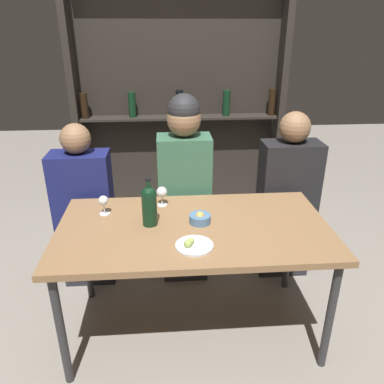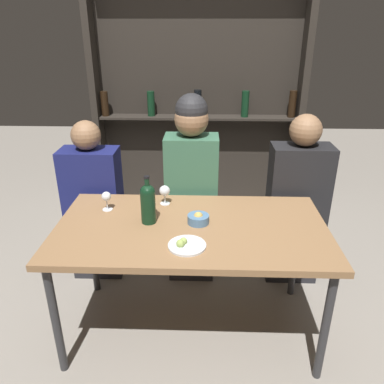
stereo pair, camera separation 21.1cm
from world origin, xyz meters
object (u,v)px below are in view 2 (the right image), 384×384
at_px(seated_person_left, 94,207).
at_px(seated_person_right, 296,206).
at_px(snack_bowl, 198,219).
at_px(seated_person_center, 191,191).
at_px(wine_glass_1, 106,197).
at_px(food_plate_0, 186,245).
at_px(wine_bottle, 148,202).
at_px(wine_glass_0, 165,191).

bearing_deg(seated_person_left, seated_person_right, 0.00).
height_order(snack_bowl, seated_person_center, seated_person_center).
relative_size(wine_glass_1, seated_person_center, 0.09).
bearing_deg(food_plate_0, wine_bottle, 131.31).
height_order(wine_glass_0, snack_bowl, wine_glass_0).
height_order(snack_bowl, seated_person_left, seated_person_left).
bearing_deg(wine_glass_0, wine_bottle, -105.74).
bearing_deg(wine_glass_1, seated_person_left, 118.12).
height_order(wine_bottle, wine_glass_1, wine_bottle).
relative_size(seated_person_left, seated_person_right, 0.96).
bearing_deg(wine_glass_0, snack_bowl, -48.56).
distance_m(snack_bowl, seated_person_right, 0.87).
relative_size(seated_person_center, seated_person_right, 1.10).
xyz_separation_m(wine_bottle, wine_glass_0, (0.07, 0.24, -0.04)).
height_order(wine_bottle, wine_glass_0, wine_bottle).
distance_m(wine_bottle, seated_person_center, 0.59).
height_order(seated_person_left, seated_person_center, seated_person_center).
bearing_deg(seated_person_left, food_plate_0, -48.24).
xyz_separation_m(wine_bottle, seated_person_left, (-0.47, 0.53, -0.30)).
bearing_deg(snack_bowl, food_plate_0, -103.22).
distance_m(snack_bowl, seated_person_left, 0.94).
height_order(wine_bottle, snack_bowl, wine_bottle).
bearing_deg(snack_bowl, seated_person_left, 144.89).
bearing_deg(seated_person_right, wine_glass_1, -162.57).
relative_size(wine_bottle, seated_person_right, 0.23).
bearing_deg(wine_glass_1, snack_bowl, -14.85).
bearing_deg(seated_person_center, wine_bottle, -112.68).
bearing_deg(snack_bowl, wine_glass_1, 165.15).
bearing_deg(snack_bowl, seated_person_center, 96.14).
distance_m(wine_glass_0, seated_person_left, 0.67).
xyz_separation_m(wine_bottle, wine_glass_1, (-0.27, 0.14, -0.04)).
distance_m(wine_bottle, food_plate_0, 0.35).
bearing_deg(seated_person_center, seated_person_right, -0.00).
distance_m(seated_person_center, seated_person_right, 0.74).
distance_m(wine_glass_0, seated_person_right, 0.96).
height_order(seated_person_center, seated_person_right, seated_person_center).
distance_m(wine_glass_0, snack_bowl, 0.32).
bearing_deg(seated_person_right, seated_person_left, 180.00).
relative_size(wine_glass_1, snack_bowl, 0.97).
distance_m(food_plate_0, seated_person_center, 0.78).
height_order(wine_bottle, food_plate_0, wine_bottle).
distance_m(wine_glass_1, seated_person_left, 0.50).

